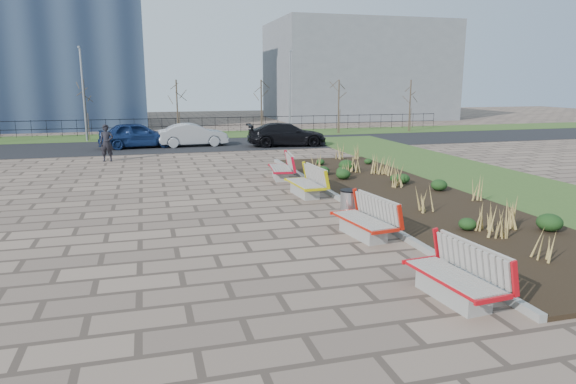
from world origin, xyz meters
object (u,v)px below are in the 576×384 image
object	(u,v)px
bench_a	(453,274)
bench_b	(363,218)
bench_d	(280,167)
pedestrian	(107,143)
car_black	(287,134)
car_blue	(138,135)
litter_bin	(349,206)
bench_c	(304,182)
car_silver	(193,135)
lamp_east	(290,94)
lamp_west	(83,95)

from	to	relation	value
bench_a	bench_b	size ratio (longest dim) A/B	1.00
bench_d	pedestrian	size ratio (longest dim) A/B	1.14
bench_a	car_black	size ratio (longest dim) A/B	0.43
car_blue	car_black	world-z (taller)	car_blue
car_blue	car_black	distance (m)	8.95
litter_bin	car_blue	xyz separation A→B (m)	(-5.94, 18.78, 0.34)
pedestrian	car_black	xyz separation A→B (m)	(10.24, 3.59, -0.20)
litter_bin	car_blue	distance (m)	19.70
pedestrian	car_blue	world-z (taller)	pedestrian
bench_c	car_silver	world-z (taller)	car_silver
pedestrian	lamp_east	bearing A→B (deg)	44.69
car_blue	lamp_east	distance (m)	11.80
bench_d	lamp_east	size ratio (longest dim) A/B	0.35
bench_a	pedestrian	bearing A→B (deg)	104.62
bench_d	car_blue	xyz separation A→B (m)	(-5.69, 11.95, 0.29)
car_blue	lamp_west	xyz separation A→B (m)	(-3.31, 4.45, 2.25)
bench_d	pedestrian	world-z (taller)	pedestrian
pedestrian	lamp_west	world-z (taller)	lamp_west
car_silver	car_black	world-z (taller)	car_black
bench_b	bench_c	bearing A→B (deg)	82.07
bench_a	lamp_west	size ratio (longest dim) A/B	0.35
bench_b	car_blue	xyz separation A→B (m)	(-5.69, 20.29, 0.29)
bench_a	bench_b	distance (m)	4.02
bench_d	bench_b	bearing A→B (deg)	-82.09
car_silver	bench_a	bearing A→B (deg)	-176.82
bench_c	car_blue	xyz separation A→B (m)	(-5.69, 15.28, 0.29)
car_black	lamp_east	xyz separation A→B (m)	(1.87, 5.95, 2.31)
bench_a	litter_bin	bearing A→B (deg)	81.79
bench_d	car_silver	xyz separation A→B (m)	(-2.43, 11.86, 0.21)
litter_bin	car_silver	world-z (taller)	car_silver
bench_d	lamp_east	distance (m)	17.33
litter_bin	car_blue	world-z (taller)	car_blue
car_silver	car_blue	bearing A→B (deg)	86.00
pedestrian	car_silver	world-z (taller)	pedestrian
pedestrian	litter_bin	bearing A→B (deg)	-55.29
car_blue	car_silver	xyz separation A→B (m)	(3.27, -0.08, -0.08)
litter_bin	car_silver	xyz separation A→B (m)	(-2.67, 18.70, 0.26)
bench_a	pedestrian	distance (m)	20.50
bench_d	car_black	world-z (taller)	car_black
car_black	car_silver	bearing A→B (deg)	81.72
bench_a	car_black	xyz separation A→B (m)	(3.13, 22.81, 0.23)
bench_b	bench_c	distance (m)	5.01
bench_a	lamp_east	xyz separation A→B (m)	(5.00, 28.76, 2.54)
bench_c	car_black	size ratio (longest dim) A/B	0.43
litter_bin	lamp_east	size ratio (longest dim) A/B	0.15
bench_b	car_black	xyz separation A→B (m)	(3.13, 18.79, 0.23)
bench_a	bench_d	world-z (taller)	same
bench_c	lamp_west	distance (m)	21.83
bench_c	lamp_east	distance (m)	20.51
bench_b	bench_d	bearing A→B (deg)	82.07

